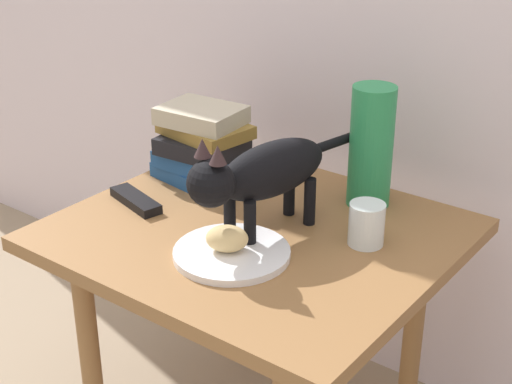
{
  "coord_description": "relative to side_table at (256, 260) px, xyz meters",
  "views": [
    {
      "loc": [
        0.82,
        -1.09,
        1.28
      ],
      "look_at": [
        0.0,
        0.0,
        0.65
      ],
      "focal_mm": 53.46,
      "sensor_mm": 36.0,
      "label": 1
    }
  ],
  "objects": [
    {
      "name": "cat",
      "position": [
        0.02,
        -0.02,
        0.21
      ],
      "size": [
        0.15,
        0.47,
        0.23
      ],
      "color": "black",
      "rests_on": "side_table"
    },
    {
      "name": "candle_jar",
      "position": [
        0.21,
        0.08,
        0.11
      ],
      "size": [
        0.07,
        0.07,
        0.08
      ],
      "color": "silver",
      "rests_on": "side_table"
    },
    {
      "name": "side_table",
      "position": [
        0.0,
        0.0,
        0.0
      ],
      "size": [
        0.76,
        0.67,
        0.57
      ],
      "color": "olive",
      "rests_on": "ground"
    },
    {
      "name": "tv_remote",
      "position": [
        -0.27,
        -0.07,
        0.09
      ],
      "size": [
        0.16,
        0.08,
        0.02
      ],
      "primitive_type": "cube",
      "rotation": [
        0.0,
        0.0,
        -0.26
      ],
      "color": "black",
      "rests_on": "side_table"
    },
    {
      "name": "green_vase",
      "position": [
        0.12,
        0.24,
        0.21
      ],
      "size": [
        0.09,
        0.09,
        0.26
      ],
      "primitive_type": "cylinder",
      "color": "#288C51",
      "rests_on": "side_table"
    },
    {
      "name": "bread_roll",
      "position": [
        0.03,
        -0.13,
        0.11
      ],
      "size": [
        0.1,
        0.09,
        0.05
      ],
      "primitive_type": "ellipsoid",
      "rotation": [
        0.0,
        0.0,
        0.53
      ],
      "color": "#E0BC7A",
      "rests_on": "plate"
    },
    {
      "name": "book_stack",
      "position": [
        -0.24,
        0.12,
        0.16
      ],
      "size": [
        0.22,
        0.17,
        0.18
      ],
      "color": "#1E4C8C",
      "rests_on": "side_table"
    },
    {
      "name": "plate",
      "position": [
        0.03,
        -0.12,
        0.08
      ],
      "size": [
        0.22,
        0.22,
        0.01
      ],
      "primitive_type": "cylinder",
      "color": "white",
      "rests_on": "side_table"
    }
  ]
}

